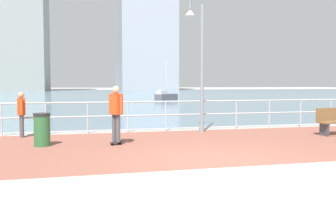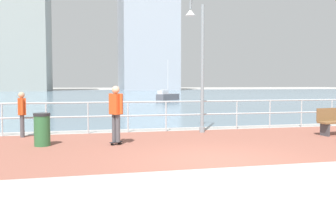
{
  "view_description": "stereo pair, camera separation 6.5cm",
  "coord_description": "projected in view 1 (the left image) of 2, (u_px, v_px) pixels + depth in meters",
  "views": [
    {
      "loc": [
        -3.05,
        -7.62,
        1.76
      ],
      "look_at": [
        -0.43,
        3.26,
        1.1
      ],
      "focal_mm": 39.15,
      "sensor_mm": 36.0,
      "label": 1
    },
    {
      "loc": [
        -2.98,
        -7.63,
        1.76
      ],
      "look_at": [
        -0.43,
        3.26,
        1.1
      ],
      "focal_mm": 39.15,
      "sensor_mm": 36.0,
      "label": 2
    }
  ],
  "objects": [
    {
      "name": "ground",
      "position": [
        104.0,
        97.0,
        47.03
      ],
      "size": [
        220.0,
        220.0,
        0.0
      ],
      "primitive_type": "plane",
      "color": "#ADAAA5"
    },
    {
      "name": "brick_paving",
      "position": [
        189.0,
        144.0,
        10.58
      ],
      "size": [
        28.0,
        5.97,
        0.01
      ],
      "primitive_type": "cube",
      "color": "#935647",
      "rests_on": "ground"
    },
    {
      "name": "harbor_water",
      "position": [
        100.0,
        95.0,
        57.15
      ],
      "size": [
        180.0,
        88.0,
        0.0
      ],
      "primitive_type": "cube",
      "color": "slate",
      "rests_on": "ground"
    },
    {
      "name": "waterfront_railing",
      "position": [
        166.0,
        110.0,
        13.43
      ],
      "size": [
        25.25,
        0.06,
        1.12
      ],
      "color": "#B2BCC1",
      "rests_on": "ground"
    },
    {
      "name": "lamppost",
      "position": [
        198.0,
        53.0,
        13.11
      ],
      "size": [
        0.6,
        0.71,
        5.13
      ],
      "color": "gray",
      "rests_on": "ground"
    },
    {
      "name": "skateboarder",
      "position": [
        116.0,
        110.0,
        10.42
      ],
      "size": [
        0.39,
        0.51,
        1.69
      ],
      "color": "black",
      "rests_on": "ground"
    },
    {
      "name": "bystander",
      "position": [
        21.0,
        111.0,
        11.94
      ],
      "size": [
        0.3,
        0.56,
        1.48
      ],
      "color": "#4C4C51",
      "rests_on": "ground"
    },
    {
      "name": "trash_bin",
      "position": [
        42.0,
        130.0,
        10.25
      ],
      "size": [
        0.46,
        0.46,
        0.93
      ],
      "color": "#2D6638",
      "rests_on": "ground"
    },
    {
      "name": "sailboat_navy",
      "position": [
        166.0,
        96.0,
        38.76
      ],
      "size": [
        2.88,
        2.75,
        4.27
      ],
      "color": "#595960",
      "rests_on": "ground"
    },
    {
      "name": "tower_steel",
      "position": [
        17.0,
        6.0,
        86.33
      ],
      "size": [
        13.04,
        17.29,
        41.96
      ],
      "color": "#939993",
      "rests_on": "ground"
    },
    {
      "name": "tower_brick",
      "position": [
        145.0,
        14.0,
        97.57
      ],
      "size": [
        14.29,
        16.49,
        42.39
      ],
      "color": "#A3A8B2",
      "rests_on": "ground"
    }
  ]
}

